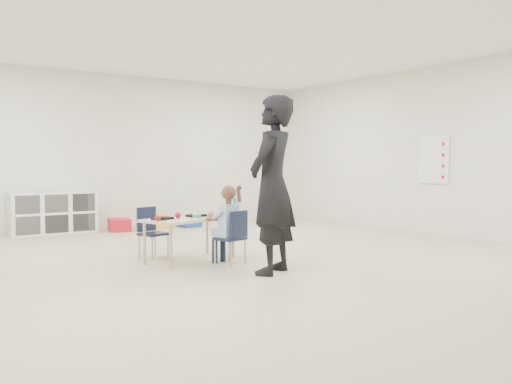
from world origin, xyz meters
TOP-DOWN VIEW (x-y plane):
  - room at (0.00, 0.00)m, footprint 9.00×9.02m
  - table at (-0.51, 0.68)m, footprint 1.27×0.87m
  - chair_near at (-0.23, 0.23)m, footprint 0.37×0.36m
  - chair_far at (-0.79, 1.12)m, footprint 0.37×0.36m
  - child at (-0.23, 0.23)m, footprint 0.52×0.52m
  - lunch_tray_near at (-0.40, 0.74)m, footprint 0.26×0.21m
  - lunch_tray_far at (-0.89, 0.65)m, footprint 0.26×0.21m
  - milk_carton at (-0.48, 0.56)m, footprint 0.09×0.09m
  - bread_roll at (-0.22, 0.67)m, footprint 0.09×0.09m
  - apple_near at (-0.68, 0.68)m, footprint 0.07×0.07m
  - apple_far at (-1.01, 0.51)m, footprint 0.07×0.07m
  - cubby_shelf at (-1.20, 4.28)m, footprint 1.40×0.40m
  - rules_poster at (3.98, 0.60)m, footprint 0.02×0.60m
  - adult at (-0.13, -0.48)m, footprint 0.83×0.75m
  - bin_red at (-0.17, 3.98)m, footprint 0.42×0.50m
  - bin_yellow at (0.49, 3.98)m, footprint 0.42×0.52m
  - bin_blue at (1.14, 3.87)m, footprint 0.34×0.43m

SIDE VIEW (x-z plane):
  - bin_blue at x=1.14m, z-range 0.00..0.21m
  - bin_red at x=-0.17m, z-range 0.00..0.22m
  - bin_yellow at x=0.49m, z-range 0.00..0.24m
  - table at x=-0.51m, z-range 0.00..0.53m
  - chair_near at x=-0.23m, z-range 0.00..0.63m
  - chair_far at x=-0.79m, z-range 0.00..0.63m
  - cubby_shelf at x=-1.20m, z-range 0.00..0.70m
  - child at x=-0.23m, z-range 0.00..1.00m
  - lunch_tray_near at x=-0.40m, z-range 0.53..0.56m
  - lunch_tray_far at x=-0.89m, z-range 0.53..0.56m
  - bread_roll at x=-0.22m, z-range 0.53..0.60m
  - apple_near at x=-0.68m, z-range 0.53..0.60m
  - apple_far at x=-1.01m, z-range 0.53..0.60m
  - milk_carton at x=-0.48m, z-range 0.53..0.63m
  - adult at x=-0.13m, z-range 0.00..1.90m
  - rules_poster at x=3.98m, z-range 0.85..1.65m
  - room at x=0.00m, z-range 0.00..2.80m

